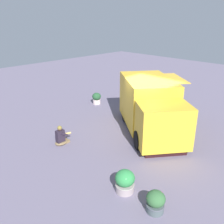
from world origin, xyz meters
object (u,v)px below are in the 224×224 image
object	(u,v)px
food_truck	(151,108)
planter_flowering_side	(125,181)
person_customer	(61,137)
plaza_bench	(134,95)
planter_flowering_far	(156,202)
planter_flowering_near	(97,98)

from	to	relation	value
food_truck	planter_flowering_side	distance (m)	4.75
person_customer	plaza_bench	size ratio (longest dim) A/B	0.54
plaza_bench	planter_flowering_far	bearing A→B (deg)	-46.24
person_customer	planter_flowering_side	size ratio (longest dim) A/B	1.15
food_truck	person_customer	world-z (taller)	food_truck
planter_flowering_near	planter_flowering_far	bearing A→B (deg)	-31.65
planter_flowering_near	plaza_bench	distance (m)	2.53
food_truck	plaza_bench	bearing A→B (deg)	139.68
food_truck	plaza_bench	xyz separation A→B (m)	(-3.56, 3.02, -0.81)
person_customer	planter_flowering_side	world-z (taller)	person_customer
planter_flowering_near	plaza_bench	xyz separation A→B (m)	(1.13, 2.26, -0.02)
person_customer	planter_flowering_far	bearing A→B (deg)	-4.31
food_truck	plaza_bench	size ratio (longest dim) A/B	3.25
planter_flowering_side	plaza_bench	xyz separation A→B (m)	(-5.72, 7.18, -0.03)
plaza_bench	person_customer	bearing A→B (deg)	-76.20
food_truck	person_customer	size ratio (longest dim) A/B	5.97
person_customer	plaza_bench	world-z (taller)	person_customer
planter_flowering_near	planter_flowering_far	distance (m)	9.45
food_truck	person_customer	bearing A→B (deg)	-116.41
planter_flowering_near	plaza_bench	size ratio (longest dim) A/B	0.45
person_customer	planter_flowering_near	xyz separation A→B (m)	(-2.81, 4.56, 0.04)
planter_flowering_near	food_truck	bearing A→B (deg)	-9.27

